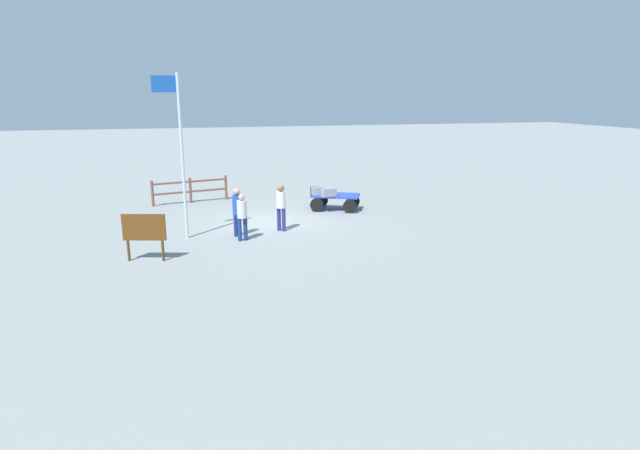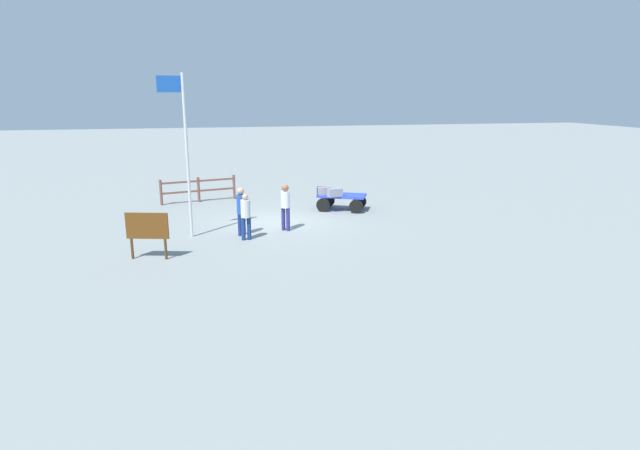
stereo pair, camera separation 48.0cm
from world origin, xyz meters
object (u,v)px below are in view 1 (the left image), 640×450
flagpole (179,145)px  worker_supervisor (237,209)px  suitcase_dark (318,191)px  suitcase_grey (329,193)px  worker_lead (281,204)px  worker_trailing (242,214)px  luggage_cart (335,199)px  suitcase_maroon (316,190)px  signboard (144,230)px

flagpole → worker_supervisor: bearing=174.3°
suitcase_dark → suitcase_grey: bearing=121.7°
worker_lead → worker_trailing: 1.79m
suitcase_dark → flagpole: size_ratio=0.10×
worker_trailing → worker_lead: bearing=-148.1°
luggage_cart → suitcase_grey: size_ratio=3.49×
luggage_cart → suitcase_dark: suitcase_dark is taller
worker_lead → suitcase_maroon: bearing=-123.5°
suitcase_grey → flagpole: bearing=23.6°
worker_supervisor → suitcase_dark: bearing=-138.8°
luggage_cart → suitcase_maroon: suitcase_maroon is taller
suitcase_maroon → flagpole: size_ratio=0.10×
suitcase_maroon → suitcase_grey: size_ratio=0.84×
worker_supervisor → flagpole: bearing=-5.7°
flagpole → signboard: size_ratio=3.86×
worker_lead → worker_trailing: size_ratio=1.07×
suitcase_grey → worker_trailing: (4.02, 3.43, 0.07)m
worker_supervisor → flagpole: 2.88m
worker_lead → worker_trailing: bearing=31.9°
suitcase_grey → flagpole: (5.92, 2.59, 2.36)m
suitcase_maroon → signboard: size_ratio=0.39×
worker_supervisor → signboard: bearing=35.9°
suitcase_dark → suitcase_maroon: bearing=-79.9°
suitcase_grey → signboard: (7.08, 4.91, 0.10)m
suitcase_dark → worker_supervisor: bearing=41.2°
worker_lead → suitcase_grey: bearing=-135.2°
suitcase_grey → suitcase_maroon: bearing=-63.4°
luggage_cart → worker_lead: worker_lead is taller
suitcase_grey → worker_supervisor: worker_supervisor is taller
worker_supervisor → signboard: 3.66m
worker_lead → signboard: (4.58, 2.43, -0.06)m
suitcase_grey → worker_trailing: 5.29m
suitcase_dark → flagpole: 6.83m
suitcase_maroon → worker_lead: worker_lead is taller
worker_lead → suitcase_dark: bearing=-125.7°
suitcase_dark → worker_lead: size_ratio=0.33×
worker_trailing → worker_supervisor: bearing=-81.8°
suitcase_maroon → worker_trailing: 5.54m
worker_trailing → signboard: worker_trailing is taller
suitcase_maroon → worker_lead: bearing=56.5°
suitcase_dark → flagpole: flagpole is taller
suitcase_grey → worker_lead: size_ratio=0.38×
suitcase_maroon → worker_trailing: size_ratio=0.35×
luggage_cart → suitcase_grey: bearing=46.8°
worker_lead → signboard: 5.18m
suitcase_dark → signboard: bearing=38.9°
worker_trailing → worker_supervisor: worker_supervisor is taller
suitcase_maroon → worker_trailing: bearing=48.8°
suitcase_dark → luggage_cart: bearing=170.1°
suitcase_grey → signboard: size_ratio=0.46×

